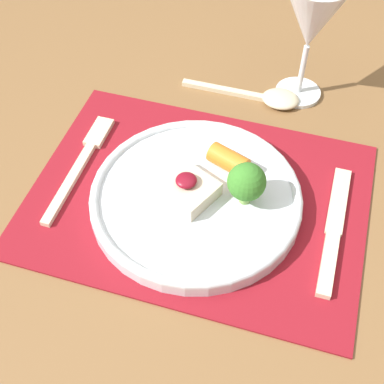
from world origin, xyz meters
The scene contains 7 objects.
dining_table centered at (0.00, 0.00, 0.69)m, with size 1.58×1.20×0.76m.
placemat centered at (0.00, 0.00, 0.77)m, with size 0.41×0.30×0.00m, color maroon.
dinner_plate centered at (0.00, -0.01, 0.78)m, with size 0.26×0.26×0.07m.
fork centered at (-0.16, 0.01, 0.77)m, with size 0.02×0.19×0.01m.
knife centered at (0.17, -0.01, 0.77)m, with size 0.02×0.19×0.01m.
spoon centered at (0.05, 0.21, 0.77)m, with size 0.17×0.04×0.02m.
wine_glass_near centered at (0.08, 0.23, 0.89)m, with size 0.09×0.09×0.18m.
Camera 1 is at (0.11, -0.40, 1.28)m, focal length 50.00 mm.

